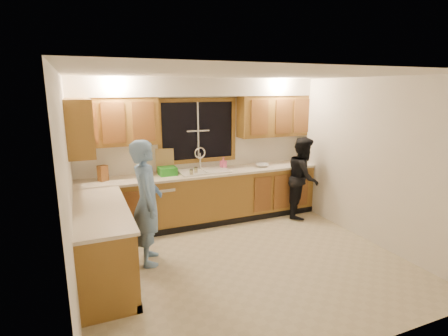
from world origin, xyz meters
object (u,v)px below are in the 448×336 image
object	(u,v)px
sink	(204,175)
dish_crate	(167,171)
man	(147,203)
knife_block	(103,173)
bowl	(262,165)
woman	(303,177)
soap_bottle	(223,163)
stove	(106,264)
dishwasher	(157,206)

from	to	relation	value
sink	dish_crate	distance (m)	0.65
man	knife_block	world-z (taller)	man
sink	bowl	distance (m)	1.12
woman	man	bearing A→B (deg)	142.89
sink	dish_crate	bearing A→B (deg)	177.98
soap_bottle	knife_block	bearing A→B (deg)	-178.20
stove	knife_block	world-z (taller)	knife_block
woman	stove	bearing A→B (deg)	151.78
knife_block	dishwasher	bearing A→B (deg)	-35.00
man	woman	xyz separation A→B (m)	(2.97, 0.66, -0.11)
stove	soap_bottle	bearing A→B (deg)	41.14
man	knife_block	size ratio (longest dim) A/B	6.93
knife_block	soap_bottle	world-z (taller)	knife_block
stove	bowl	size ratio (longest dim) A/B	3.75
stove	soap_bottle	distance (m)	2.99
dishwasher	bowl	distance (m)	2.04
bowl	knife_block	bearing A→B (deg)	177.93
soap_bottle	bowl	bearing A→B (deg)	-13.18
man	dish_crate	size ratio (longest dim) A/B	6.00
sink	dishwasher	distance (m)	0.96
woman	dishwasher	bearing A→B (deg)	121.57
man	knife_block	distance (m)	1.23
bowl	dish_crate	bearing A→B (deg)	177.35
man	bowl	bearing A→B (deg)	-56.98
soap_bottle	dish_crate	bearing A→B (deg)	-175.42
stove	man	distance (m)	1.04
woman	soap_bottle	world-z (taller)	woman
man	dish_crate	world-z (taller)	man
dishwasher	stove	distance (m)	2.04
woman	bowl	distance (m)	0.79
sink	soap_bottle	world-z (taller)	sink
sink	soap_bottle	distance (m)	0.45
dish_crate	bowl	world-z (taller)	dish_crate
dish_crate	bowl	distance (m)	1.75
dish_crate	dishwasher	bearing A→B (deg)	-170.15
sink	stove	distance (m)	2.60
soap_bottle	bowl	size ratio (longest dim) A/B	0.85
dish_crate	soap_bottle	distance (m)	1.05
knife_block	soap_bottle	size ratio (longest dim) A/B	1.21
dishwasher	bowl	xyz separation A→B (m)	(1.96, -0.04, 0.54)
stove	woman	distance (m)	3.85
dish_crate	stove	bearing A→B (deg)	-122.21
dish_crate	bowl	size ratio (longest dim) A/B	1.18
sink	man	world-z (taller)	man
man	bowl	xyz separation A→B (m)	(2.30, 1.02, 0.10)
knife_block	bowl	distance (m)	2.77
man	bowl	world-z (taller)	man
dishwasher	dish_crate	bearing A→B (deg)	9.85
stove	bowl	distance (m)	3.44
stove	dish_crate	size ratio (longest dim) A/B	3.18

